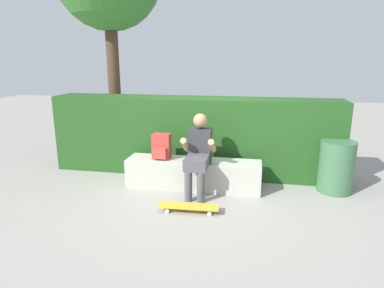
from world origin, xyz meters
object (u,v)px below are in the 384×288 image
object	(u,v)px
skateboard_near_person	(189,206)
bench_main	(193,174)
person_skater	(198,152)
trash_bin	(336,167)
backpack_on_bench	(161,147)

from	to	relation	value
skateboard_near_person	bench_main	bearing A→B (deg)	96.77
bench_main	person_skater	size ratio (longest dim) A/B	1.75
skateboard_near_person	person_skater	bearing A→B (deg)	88.65
skateboard_near_person	trash_bin	size ratio (longest dim) A/B	1.02
bench_main	backpack_on_bench	world-z (taller)	backpack_on_bench
person_skater	skateboard_near_person	bearing A→B (deg)	-91.35
backpack_on_bench	trash_bin	xyz separation A→B (m)	(2.66, 0.25, -0.24)
person_skater	bench_main	bearing A→B (deg)	118.73
bench_main	person_skater	xyz separation A→B (m)	(0.12, -0.22, 0.42)
backpack_on_bench	bench_main	bearing A→B (deg)	1.07
backpack_on_bench	trash_bin	world-z (taller)	backpack_on_bench
backpack_on_bench	skateboard_near_person	bearing A→B (deg)	-54.62
bench_main	person_skater	world-z (taller)	person_skater
bench_main	person_skater	distance (m)	0.49
person_skater	backpack_on_bench	distance (m)	0.66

